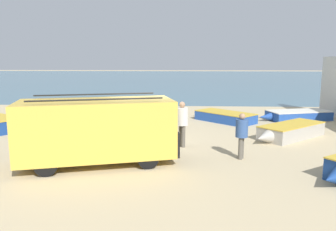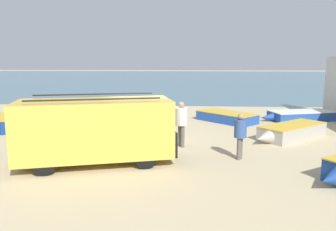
{
  "view_description": "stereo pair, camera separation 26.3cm",
  "coord_description": "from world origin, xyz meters",
  "views": [
    {
      "loc": [
        1.62,
        -12.71,
        3.45
      ],
      "look_at": [
        0.88,
        1.75,
        1.0
      ],
      "focal_mm": 35.0,
      "sensor_mm": 36.0,
      "label": 1
    },
    {
      "loc": [
        1.88,
        -12.69,
        3.45
      ],
      "look_at": [
        0.88,
        1.75,
        1.0
      ],
      "focal_mm": 35.0,
      "sensor_mm": 36.0,
      "label": 2
    }
  ],
  "objects": [
    {
      "name": "ground_plane",
      "position": [
        0.0,
        0.0,
        0.0
      ],
      "size": [
        200.0,
        200.0,
        0.0
      ],
      "primitive_type": "plane",
      "color": "tan"
    },
    {
      "name": "sea_water",
      "position": [
        0.0,
        52.0,
        0.0
      ],
      "size": [
        120.0,
        80.0,
        0.01
      ],
      "primitive_type": "cube",
      "color": "#477084",
      "rests_on": "ground_plane"
    },
    {
      "name": "parked_van",
      "position": [
        -1.26,
        -2.18,
        1.2
      ],
      "size": [
        5.45,
        3.34,
        2.3
      ],
      "rotation": [
        0.0,
        0.0,
        0.28
      ],
      "color": "gold",
      "rests_on": "ground_plane"
    },
    {
      "name": "fishing_rowboat_0",
      "position": [
        3.84,
        5.84,
        0.27
      ],
      "size": [
        3.61,
        3.56,
        0.54
      ],
      "rotation": [
        0.0,
        0.0,
        2.37
      ],
      "color": "#234CA3",
      "rests_on": "ground_plane"
    },
    {
      "name": "fishing_rowboat_1",
      "position": [
        6.33,
        1.89,
        0.31
      ],
      "size": [
        3.77,
        3.41,
        0.62
      ],
      "rotation": [
        0.0,
        0.0,
        3.85
      ],
      "color": "#ADA89E",
      "rests_on": "ground_plane"
    },
    {
      "name": "fishing_rowboat_5",
      "position": [
        8.17,
        6.5,
        0.27
      ],
      "size": [
        4.42,
        2.47,
        0.54
      ],
      "rotation": [
        0.0,
        0.0,
        3.42
      ],
      "color": "#234CA3",
      "rests_on": "ground_plane"
    },
    {
      "name": "fishing_rowboat_6",
      "position": [
        -3.01,
        3.41,
        0.34
      ],
      "size": [
        4.5,
        4.27,
        0.68
      ],
      "rotation": [
        0.0,
        0.0,
        3.89
      ],
      "color": "navy",
      "rests_on": "ground_plane"
    },
    {
      "name": "fisherman_0",
      "position": [
        3.63,
        -1.39,
        0.97
      ],
      "size": [
        0.43,
        0.43,
        1.63
      ],
      "rotation": [
        0.0,
        0.0,
        2.66
      ],
      "color": "#5B564C",
      "rests_on": "ground_plane"
    },
    {
      "name": "fisherman_1",
      "position": [
        1.52,
        0.14,
        1.09
      ],
      "size": [
        0.48,
        0.48,
        1.83
      ],
      "rotation": [
        0.0,
        0.0,
        0.59
      ],
      "color": "#5B564C",
      "rests_on": "ground_plane"
    }
  ]
}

